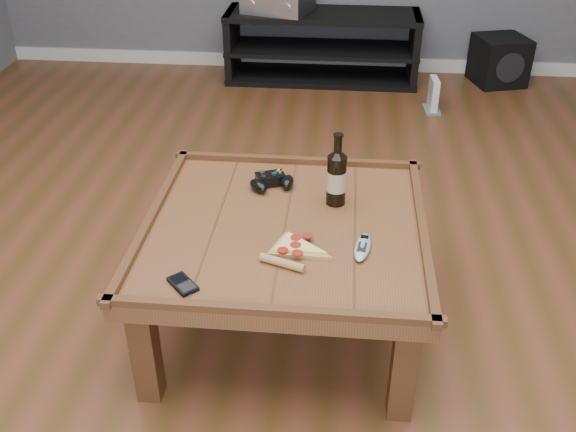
# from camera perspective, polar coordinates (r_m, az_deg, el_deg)

# --- Properties ---
(ground) EXTENTS (6.00, 6.00, 0.00)m
(ground) POSITION_cam_1_polar(r_m,az_deg,el_deg) (2.56, -0.24, -9.27)
(ground) COLOR #4D3116
(ground) RESTS_ON ground
(baseboard) EXTENTS (5.00, 0.02, 0.10)m
(baseboard) POSITION_cam_1_polar(r_m,az_deg,el_deg) (5.18, 3.11, 13.48)
(baseboard) COLOR silver
(baseboard) RESTS_ON ground
(coffee_table) EXTENTS (1.03, 1.03, 0.48)m
(coffee_table) POSITION_cam_1_polar(r_m,az_deg,el_deg) (2.33, -0.26, -2.02)
(coffee_table) COLOR #543418
(coffee_table) RESTS_ON ground
(media_console) EXTENTS (1.40, 0.45, 0.50)m
(media_console) POSITION_cam_1_polar(r_m,az_deg,el_deg) (4.89, 3.04, 14.77)
(media_console) COLOR black
(media_console) RESTS_ON ground
(beer_bottle) EXTENTS (0.07, 0.07, 0.28)m
(beer_bottle) POSITION_cam_1_polar(r_m,az_deg,el_deg) (2.37, 4.34, 3.55)
(beer_bottle) COLOR black
(beer_bottle) RESTS_ON coffee_table
(game_controller) EXTENTS (0.19, 0.16, 0.05)m
(game_controller) POSITION_cam_1_polar(r_m,az_deg,el_deg) (2.52, -1.45, 3.10)
(game_controller) COLOR black
(game_controller) RESTS_ON coffee_table
(pizza_slice) EXTENTS (0.25, 0.32, 0.03)m
(pizza_slice) POSITION_cam_1_polar(r_m,az_deg,el_deg) (2.15, 0.51, -3.02)
(pizza_slice) COLOR tan
(pizza_slice) RESTS_ON coffee_table
(smartphone) EXTENTS (0.12, 0.12, 0.01)m
(smartphone) POSITION_cam_1_polar(r_m,az_deg,el_deg) (2.03, -9.33, -5.98)
(smartphone) COLOR black
(smartphone) RESTS_ON coffee_table
(remote_control) EXTENTS (0.08, 0.18, 0.02)m
(remote_control) POSITION_cam_1_polar(r_m,az_deg,el_deg) (2.17, 6.64, -2.76)
(remote_control) COLOR #989FA6
(remote_control) RESTS_ON coffee_table
(av_receiver) EXTENTS (0.53, 0.48, 0.15)m
(av_receiver) POSITION_cam_1_polar(r_m,az_deg,el_deg) (4.82, -0.88, 18.64)
(av_receiver) COLOR black
(av_receiver) RESTS_ON media_console
(subwoofer) EXTENTS (0.42, 0.42, 0.34)m
(subwoofer) POSITION_cam_1_polar(r_m,az_deg,el_deg) (5.08, 18.27, 13.00)
(subwoofer) COLOR black
(subwoofer) RESTS_ON ground
(game_console) EXTENTS (0.11, 0.19, 0.23)m
(game_console) POSITION_cam_1_polar(r_m,az_deg,el_deg) (4.46, 12.77, 10.35)
(game_console) COLOR slate
(game_console) RESTS_ON ground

